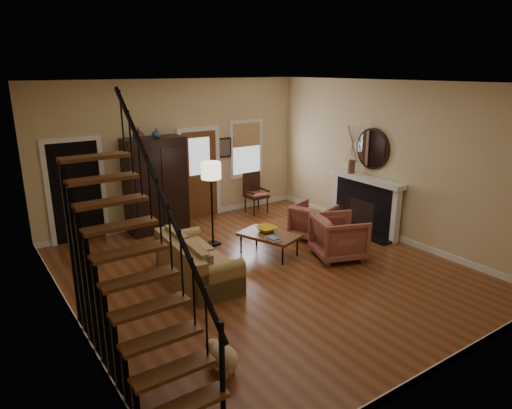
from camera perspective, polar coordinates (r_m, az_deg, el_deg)
room at (r=9.06m, az=-7.58°, el=3.68°), size 7.00×7.33×3.30m
staircase at (r=5.44m, az=-15.19°, el=-4.65°), size 0.94×2.80×3.20m
fireplace at (r=10.39m, az=13.62°, el=0.67°), size 0.33×1.95×2.30m
armoire at (r=10.28m, az=-12.42°, el=2.39°), size 1.30×0.60×2.10m
vase_a at (r=9.85m, az=-14.53°, el=8.60°), size 0.24×0.24×0.25m
vase_b at (r=9.99m, az=-12.35°, el=8.74°), size 0.20×0.20×0.21m
sofa at (r=7.94m, az=-7.35°, el=-6.92°), size 0.96×1.99×0.72m
coffee_table at (r=8.95m, az=1.62°, el=-4.99°), size 1.00×1.28×0.43m
bowl at (r=9.00m, az=1.33°, el=-3.08°), size 0.38×0.38×0.09m
books at (r=8.57m, az=2.16°, el=-4.27°), size 0.21×0.28×0.05m
armchair_left at (r=8.89m, az=10.33°, el=-4.02°), size 1.17×1.16×0.84m
armchair_right at (r=9.84m, az=7.19°, el=-2.09°), size 1.05×1.03×0.75m
floor_lamp at (r=9.27m, az=-5.53°, el=-0.01°), size 0.47×0.47×1.74m
side_chair at (r=11.41m, az=0.04°, el=1.40°), size 0.54×0.54×1.02m
dog at (r=5.79m, az=-4.02°, el=-18.66°), size 0.35×0.52×0.36m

